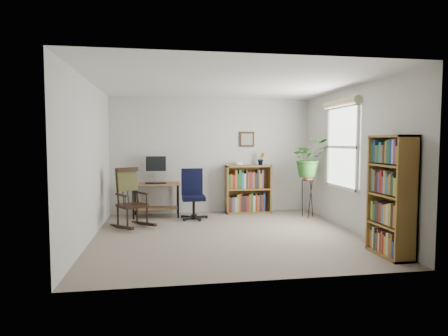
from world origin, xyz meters
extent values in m
cube|color=gray|center=(0.00, 0.00, 0.00)|extent=(4.20, 4.00, 0.00)
cube|color=silver|center=(0.00, 0.00, 2.40)|extent=(4.20, 4.00, 0.00)
cube|color=beige|center=(0.00, 2.00, 1.20)|extent=(4.20, 0.00, 2.40)
cube|color=beige|center=(0.00, -2.00, 1.20)|extent=(4.20, 0.00, 2.40)
cube|color=beige|center=(-2.10, 0.00, 1.20)|extent=(0.00, 4.00, 2.40)
cube|color=beige|center=(2.10, 0.00, 1.20)|extent=(0.00, 4.00, 2.40)
cube|color=black|center=(-1.17, 1.58, 0.68)|extent=(0.40, 0.15, 0.02)
imported|color=#2A6222|center=(1.80, 1.16, 1.54)|extent=(1.69, 1.88, 1.46)
imported|color=#2A6222|center=(1.02, 1.83, 1.05)|extent=(0.13, 0.24, 0.11)
camera|label=1|loc=(-0.97, -5.81, 1.49)|focal=30.00mm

